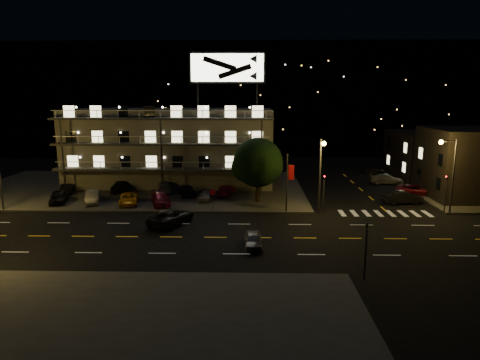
{
  "coord_description": "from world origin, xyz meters",
  "views": [
    {
      "loc": [
        1.03,
        -36.41,
        12.63
      ],
      "look_at": [
        0.01,
        8.0,
        3.64
      ],
      "focal_mm": 32.0,
      "sensor_mm": 36.0,
      "label": 1
    }
  ],
  "objects_px": {
    "road_car_west": "(171,217)",
    "side_car_0": "(403,197)",
    "road_car_east": "(253,240)",
    "tree": "(257,164)",
    "lot_car_2": "(129,199)",
    "lot_car_4": "(206,195)",
    "lot_car_7": "(165,186)"
  },
  "relations": [
    {
      "from": "lot_car_4",
      "to": "road_car_west",
      "type": "distance_m",
      "value": 9.58
    },
    {
      "from": "lot_car_7",
      "to": "tree",
      "type": "bearing_deg",
      "value": 147.03
    },
    {
      "from": "road_car_east",
      "to": "road_car_west",
      "type": "height_order",
      "value": "road_car_west"
    },
    {
      "from": "lot_car_2",
      "to": "lot_car_7",
      "type": "relative_size",
      "value": 0.91
    },
    {
      "from": "lot_car_7",
      "to": "road_car_west",
      "type": "height_order",
      "value": "lot_car_7"
    },
    {
      "from": "tree",
      "to": "road_car_east",
      "type": "relative_size",
      "value": 2.11
    },
    {
      "from": "tree",
      "to": "side_car_0",
      "type": "relative_size",
      "value": 1.64
    },
    {
      "from": "lot_car_7",
      "to": "road_car_west",
      "type": "bearing_deg",
      "value": 92.87
    },
    {
      "from": "side_car_0",
      "to": "road_car_east",
      "type": "xyz_separation_m",
      "value": [
        -17.57,
        -14.85,
        -0.15
      ]
    },
    {
      "from": "tree",
      "to": "lot_car_7",
      "type": "relative_size",
      "value": 1.56
    },
    {
      "from": "lot_car_4",
      "to": "side_car_0",
      "type": "xyz_separation_m",
      "value": [
        23.07,
        -0.61,
        -0.01
      ]
    },
    {
      "from": "lot_car_2",
      "to": "road_car_west",
      "type": "height_order",
      "value": "road_car_west"
    },
    {
      "from": "road_car_east",
      "to": "lot_car_7",
      "type": "bearing_deg",
      "value": 117.97
    },
    {
      "from": "lot_car_2",
      "to": "lot_car_7",
      "type": "xyz_separation_m",
      "value": [
        2.99,
        6.33,
        0.09
      ]
    },
    {
      "from": "tree",
      "to": "lot_car_4",
      "type": "xyz_separation_m",
      "value": [
        -6.07,
        0.62,
        -3.87
      ]
    },
    {
      "from": "lot_car_4",
      "to": "lot_car_7",
      "type": "height_order",
      "value": "lot_car_7"
    },
    {
      "from": "tree",
      "to": "lot_car_7",
      "type": "xyz_separation_m",
      "value": [
        -11.85,
        4.86,
        -3.78
      ]
    },
    {
      "from": "lot_car_2",
      "to": "road_car_east",
      "type": "xyz_separation_m",
      "value": [
        14.27,
        -13.37,
        -0.15
      ]
    },
    {
      "from": "lot_car_4",
      "to": "road_car_east",
      "type": "xyz_separation_m",
      "value": [
        5.51,
        -15.46,
        -0.15
      ]
    },
    {
      "from": "tree",
      "to": "side_car_0",
      "type": "bearing_deg",
      "value": 0.03
    },
    {
      "from": "tree",
      "to": "road_car_east",
      "type": "bearing_deg",
      "value": -92.19
    },
    {
      "from": "tree",
      "to": "lot_car_2",
      "type": "distance_m",
      "value": 15.4
    },
    {
      "from": "tree",
      "to": "lot_car_4",
      "type": "distance_m",
      "value": 7.23
    },
    {
      "from": "lot_car_2",
      "to": "side_car_0",
      "type": "height_order",
      "value": "side_car_0"
    },
    {
      "from": "side_car_0",
      "to": "road_car_east",
      "type": "distance_m",
      "value": 23.0
    },
    {
      "from": "road_car_west",
      "to": "side_car_0",
      "type": "bearing_deg",
      "value": -136.89
    },
    {
      "from": "lot_car_7",
      "to": "side_car_0",
      "type": "height_order",
      "value": "lot_car_7"
    },
    {
      "from": "lot_car_4",
      "to": "road_car_east",
      "type": "relative_size",
      "value": 1.01
    },
    {
      "from": "side_car_0",
      "to": "road_car_east",
      "type": "relative_size",
      "value": 1.29
    },
    {
      "from": "lot_car_2",
      "to": "side_car_0",
      "type": "bearing_deg",
      "value": -8.52
    },
    {
      "from": "tree",
      "to": "side_car_0",
      "type": "distance_m",
      "value": 17.43
    },
    {
      "from": "road_car_east",
      "to": "lot_car_4",
      "type": "bearing_deg",
      "value": 107.78
    }
  ]
}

